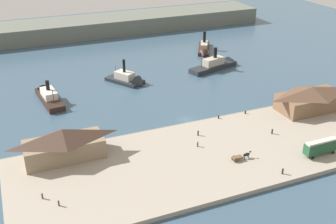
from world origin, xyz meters
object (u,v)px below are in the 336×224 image
at_px(ferry_shed_east_terminal, 64,143).
at_px(mooring_post_east, 219,117).
at_px(pedestrian_walking_west, 198,144).
at_px(mooring_post_center_west, 245,112).
at_px(pedestrian_by_tram, 272,131).
at_px(pedestrian_at_waters_edge, 42,196).
at_px(street_tram, 321,146).
at_px(horse_cart, 241,156).
at_px(pedestrian_walking_east, 59,203).
at_px(pedestrian_near_cart, 283,171).
at_px(ferry_near_quay, 204,49).
at_px(ferry_outer_harbor, 48,96).
at_px(ferry_departing_north, 217,64).
at_px(pedestrian_standing_center, 198,133).
at_px(ferry_mid_harbor, 129,80).
at_px(ferry_shed_customs_shed, 311,98).

distance_m(ferry_shed_east_terminal, mooring_post_east, 47.91).
distance_m(pedestrian_walking_west, mooring_post_center_west, 25.99).
xyz_separation_m(pedestrian_by_tram, pedestrian_at_waters_edge, (-64.67, -5.19, -0.07)).
xyz_separation_m(street_tram, mooring_post_center_west, (-4.92, 28.36, -2.01)).
distance_m(ferry_shed_east_terminal, horse_cart, 45.43).
bearing_deg(pedestrian_walking_east, street_tram, -4.38).
xyz_separation_m(pedestrian_at_waters_edge, mooring_post_east, (55.25, 19.62, -0.27)).
relative_size(pedestrian_by_tram, pedestrian_near_cart, 1.00).
bearing_deg(pedestrian_walking_west, ferry_near_quay, 61.76).
relative_size(mooring_post_east, ferry_outer_harbor, 0.04).
bearing_deg(mooring_post_center_west, pedestrian_by_tram, -89.96).
xyz_separation_m(mooring_post_east, ferry_departing_north, (23.20, 42.93, -0.02)).
bearing_deg(pedestrian_at_waters_edge, pedestrian_near_cart, -12.86).
xyz_separation_m(pedestrian_by_tram, ferry_outer_harbor, (-55.46, 51.75, -0.46)).
bearing_deg(pedestrian_standing_center, mooring_post_east, 34.01).
relative_size(horse_cart, ferry_mid_harbor, 0.33).
height_order(pedestrian_walking_west, mooring_post_center_west, pedestrian_walking_west).
relative_size(pedestrian_by_tram, ferry_departing_north, 0.07).
bearing_deg(street_tram, pedestrian_at_waters_edge, 172.62).
distance_m(pedestrian_walking_east, ferry_departing_north, 100.59).
height_order(mooring_post_center_west, ferry_outer_harbor, ferry_outer_harbor).
xyz_separation_m(street_tram, ferry_near_quay, (13.78, 93.35, -2.41)).
bearing_deg(mooring_post_center_west, ferry_mid_harbor, 121.19).
height_order(pedestrian_standing_center, ferry_near_quay, ferry_near_quay).
height_order(pedestrian_by_tram, ferry_outer_harbor, ferry_outer_harbor).
bearing_deg(ferry_departing_north, mooring_post_center_west, -107.71).
xyz_separation_m(pedestrian_by_tram, pedestrian_walking_east, (-61.73, -9.11, -0.08)).
relative_size(pedestrian_near_cart, pedestrian_walking_east, 1.11).
bearing_deg(ferry_shed_customs_shed, horse_cart, -154.56).
height_order(pedestrian_by_tram, ferry_near_quay, ferry_near_quay).
relative_size(ferry_shed_east_terminal, pedestrian_standing_center, 11.99).
height_order(mooring_post_east, ferry_departing_north, ferry_departing_north).
distance_m(ferry_departing_north, ferry_outer_harbor, 69.47).
xyz_separation_m(street_tram, ferry_outer_harbor, (-60.36, 65.96, -2.14)).
bearing_deg(pedestrian_walking_west, street_tram, -29.93).
xyz_separation_m(pedestrian_walking_west, pedestrian_standing_center, (2.86, 5.50, 0.04)).
xyz_separation_m(street_tram, pedestrian_near_cart, (-14.49, -3.56, -1.68)).
bearing_deg(mooring_post_east, ferry_outer_harbor, 140.97).
bearing_deg(pedestrian_walking_west, ferry_mid_harbor, 92.22).
bearing_deg(ferry_outer_harbor, pedestrian_at_waters_edge, -99.19).
distance_m(ferry_shed_customs_shed, horse_cart, 40.24).
relative_size(horse_cart, ferry_near_quay, 0.27).
distance_m(pedestrian_near_cart, ferry_near_quay, 100.95).
distance_m(pedestrian_standing_center, mooring_post_east, 12.77).
bearing_deg(ferry_shed_customs_shed, ferry_shed_east_terminal, 179.29).
distance_m(mooring_post_center_west, mooring_post_east, 9.41).
distance_m(horse_cart, ferry_departing_north, 71.89).
distance_m(street_tram, pedestrian_standing_center, 32.94).
distance_m(pedestrian_by_tram, ferry_outer_harbor, 75.85).
relative_size(pedestrian_by_tram, pedestrian_walking_east, 1.11).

